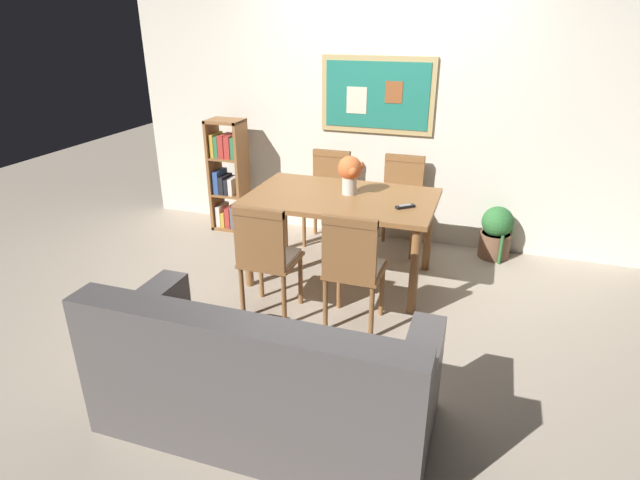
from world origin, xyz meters
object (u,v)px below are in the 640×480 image
object	(u,v)px
dining_chair_near_left	(266,252)
potted_ivy	(496,232)
bookshelf	(228,178)
tv_remote	(405,207)
dining_table	(341,206)
dining_chair_near_right	(353,263)
dining_chair_far_left	(328,190)
leather_couch	(263,380)
flower_vase	(350,172)
dining_chair_far_right	(401,196)

from	to	relation	value
dining_chair_near_left	potted_ivy	distance (m)	2.34
bookshelf	tv_remote	xyz separation A→B (m)	(2.01, -0.86, 0.20)
dining_table	bookshelf	size ratio (longest dim) A/B	1.32
bookshelf	potted_ivy	size ratio (longest dim) A/B	2.25
dining_chair_near_right	dining_chair_far_left	bearing A→B (deg)	113.60
bookshelf	potted_ivy	bearing A→B (deg)	2.72
dining_chair_far_left	leather_couch	bearing A→B (deg)	-79.84
dining_chair_near_left	flower_vase	distance (m)	1.03
dining_table	dining_chair_far_right	xyz separation A→B (m)	(0.36, 0.81, -0.12)
dining_chair_far_left	dining_chair_far_right	xyz separation A→B (m)	(0.72, 0.04, 0.00)
dining_chair_near_left	tv_remote	bearing A→B (deg)	37.00
dining_table	bookshelf	bearing A→B (deg)	153.09
leather_couch	flower_vase	bearing A→B (deg)	91.89
dining_chair_far_left	dining_chair_near_left	bearing A→B (deg)	-89.23
dining_chair_near_right	tv_remote	xyz separation A→B (m)	(0.24, 0.64, 0.23)
leather_couch	bookshelf	world-z (taller)	bookshelf
dining_chair_near_left	dining_chair_far_left	bearing A→B (deg)	90.77
potted_ivy	flower_vase	distance (m)	1.62
dining_chair_far_right	flower_vase	xyz separation A→B (m)	(-0.31, -0.74, 0.41)
potted_ivy	tv_remote	xyz separation A→B (m)	(-0.72, -0.99, 0.51)
dining_chair_far_right	bookshelf	bearing A→B (deg)	-177.79
leather_couch	potted_ivy	xyz separation A→B (m)	(1.16, 2.75, -0.06)
leather_couch	flower_vase	xyz separation A→B (m)	(-0.06, 1.95, 0.64)
dining_chair_far_right	flower_vase	world-z (taller)	flower_vase
dining_chair_near_right	flower_vase	bearing A→B (deg)	107.25
dining_table	tv_remote	bearing A→B (deg)	-12.78
dining_chair_near_right	potted_ivy	size ratio (longest dim) A/B	1.75
bookshelf	flower_vase	distance (m)	1.69
dining_table	flower_vase	xyz separation A→B (m)	(0.05, 0.07, 0.29)
dining_chair_near_right	dining_chair_far_right	bearing A→B (deg)	88.10
leather_couch	potted_ivy	world-z (taller)	leather_couch
dining_chair_near_right	potted_ivy	xyz separation A→B (m)	(0.96, 1.63, -0.29)
dining_chair_far_left	dining_chair_near_left	world-z (taller)	same
dining_chair_near_left	leather_couch	world-z (taller)	dining_chair_near_left
dining_chair_near_right	leather_couch	size ratio (longest dim) A/B	0.51
dining_chair_near_right	dining_chair_far_right	xyz separation A→B (m)	(0.05, 1.57, 0.00)
dining_chair_far_right	tv_remote	distance (m)	0.98
dining_chair_near_right	flower_vase	distance (m)	0.96
dining_chair_near_left	potted_ivy	size ratio (longest dim) A/B	1.75
tv_remote	leather_couch	bearing A→B (deg)	-104.04
dining_chair_far_left	bookshelf	bearing A→B (deg)	-178.57
dining_chair_near_left	tv_remote	size ratio (longest dim) A/B	6.14
dining_chair_far_left	flower_vase	world-z (taller)	flower_vase
flower_vase	tv_remote	size ratio (longest dim) A/B	2.18
dining_chair_near_left	dining_chair_near_right	size ratio (longest dim) A/B	1.00
bookshelf	dining_chair_far_right	bearing A→B (deg)	2.21
leather_couch	dining_chair_far_left	bearing A→B (deg)	100.16
leather_couch	bookshelf	xyz separation A→B (m)	(-1.57, 2.62, 0.25)
dining_chair_near_left	dining_chair_far_right	xyz separation A→B (m)	(0.70, 1.61, 0.00)
dining_chair_far_left	dining_table	bearing A→B (deg)	-64.82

